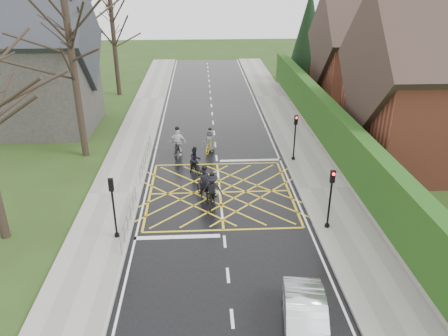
{
  "coord_description": "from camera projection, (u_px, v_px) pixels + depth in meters",
  "views": [
    {
      "loc": [
        -0.96,
        -22.26,
        11.74
      ],
      "look_at": [
        0.27,
        0.52,
        1.3
      ],
      "focal_mm": 35.0,
      "sensor_mm": 36.0,
      "label": 1
    }
  ],
  "objects": [
    {
      "name": "railing_north",
      "position": [
        145.0,
        155.0,
        28.22
      ],
      "size": [
        0.05,
        6.04,
        1.03
      ],
      "color": "slate",
      "rests_on": "ground"
    },
    {
      "name": "road",
      "position": [
        220.0,
        192.0,
        25.14
      ],
      "size": [
        9.0,
        80.0,
        0.01
      ],
      "primitive_type": "cube",
      "color": "black",
      "rests_on": "ground"
    },
    {
      "name": "sidewalk_right",
      "position": [
        323.0,
        189.0,
        25.41
      ],
      "size": [
        3.0,
        80.0,
        0.15
      ],
      "primitive_type": "cube",
      "color": "gray",
      "rests_on": "ground"
    },
    {
      "name": "sidewalk_left",
      "position": [
        115.0,
        194.0,
        24.82
      ],
      "size": [
        3.0,
        80.0,
        0.15
      ],
      "primitive_type": "cube",
      "color": "gray",
      "rests_on": "ground"
    },
    {
      "name": "cyclist_mid",
      "position": [
        212.0,
        193.0,
        23.55
      ],
      "size": [
        1.24,
        2.09,
        1.95
      ],
      "rotation": [
        0.0,
        0.0,
        -0.15
      ],
      "color": "black",
      "rests_on": "ground"
    },
    {
      "name": "tree_far",
      "position": [
        112.0,
        21.0,
        41.67
      ],
      "size": [
        8.4,
        8.4,
        10.4
      ],
      "color": "black",
      "rests_on": "ground"
    },
    {
      "name": "stone_wall",
      "position": [
        325.0,
        146.0,
        30.83
      ],
      "size": [
        0.5,
        38.0,
        0.7
      ],
      "primitive_type": "cube",
      "color": "slate",
      "rests_on": "ground"
    },
    {
      "name": "hedge",
      "position": [
        328.0,
        122.0,
        30.1
      ],
      "size": [
        0.9,
        38.0,
        2.8
      ],
      "primitive_type": "cube",
      "color": "#193E11",
      "rests_on": "stone_wall"
    },
    {
      "name": "railing_south",
      "position": [
        129.0,
        214.0,
        21.41
      ],
      "size": [
        0.05,
        5.04,
        1.03
      ],
      "color": "slate",
      "rests_on": "ground"
    },
    {
      "name": "house_far",
      "position": [
        370.0,
        56.0,
        40.4
      ],
      "size": [
        9.8,
        8.8,
        10.3
      ],
      "color": "brown",
      "rests_on": "ground"
    },
    {
      "name": "traffic_light_ne",
      "position": [
        295.0,
        138.0,
        28.51
      ],
      "size": [
        0.24,
        0.31,
        3.21
      ],
      "rotation": [
        0.0,
        0.0,
        3.14
      ],
      "color": "black",
      "rests_on": "ground"
    },
    {
      "name": "tree_near",
      "position": [
        69.0,
        37.0,
        26.86
      ],
      "size": [
        9.24,
        9.24,
        11.44
      ],
      "color": "black",
      "rests_on": "ground"
    },
    {
      "name": "cyclist_rear",
      "position": [
        205.0,
        188.0,
        24.2
      ],
      "size": [
        1.44,
        2.18,
        2.0
      ],
      "rotation": [
        0.0,
        0.0,
        0.39
      ],
      "color": "black",
      "rests_on": "ground"
    },
    {
      "name": "tree_mid",
      "position": [
        82.0,
        13.0,
        33.77
      ],
      "size": [
        10.08,
        10.08,
        12.48
      ],
      "color": "black",
      "rests_on": "ground"
    },
    {
      "name": "car",
      "position": [
        306.0,
        321.0,
        15.04
      ],
      "size": [
        1.99,
        4.26,
        1.35
      ],
      "primitive_type": "imported",
      "rotation": [
        0.0,
        0.0,
        -0.14
      ],
      "color": "silver",
      "rests_on": "ground"
    },
    {
      "name": "cyclist_front",
      "position": [
        178.0,
        145.0,
        29.79
      ],
      "size": [
        1.19,
        2.16,
        2.1
      ],
      "rotation": [
        0.0,
        0.0,
        -0.17
      ],
      "color": "black",
      "rests_on": "ground"
    },
    {
      "name": "cyclist_lead",
      "position": [
        210.0,
        143.0,
        30.52
      ],
      "size": [
        1.17,
        1.9,
        1.75
      ],
      "rotation": [
        0.0,
        0.0,
        -0.33
      ],
      "color": "gold",
      "rests_on": "ground"
    },
    {
      "name": "cyclist_back",
      "position": [
        195.0,
        163.0,
        27.41
      ],
      "size": [
        1.13,
        1.76,
        1.71
      ],
      "rotation": [
        0.0,
        0.0,
        0.41
      ],
      "color": "black",
      "rests_on": "ground"
    },
    {
      "name": "traffic_light_sw",
      "position": [
        114.0,
        209.0,
        20.12
      ],
      "size": [
        0.24,
        0.31,
        3.21
      ],
      "color": "black",
      "rests_on": "ground"
    },
    {
      "name": "church",
      "position": [
        36.0,
        67.0,
        33.33
      ],
      "size": [
        8.8,
        7.8,
        11.0
      ],
      "color": "#2D2B28",
      "rests_on": "ground"
    },
    {
      "name": "traffic_light_se",
      "position": [
        330.0,
        200.0,
        20.89
      ],
      "size": [
        0.24,
        0.31,
        3.21
      ],
      "rotation": [
        0.0,
        0.0,
        3.14
      ],
      "color": "black",
      "rests_on": "ground"
    },
    {
      "name": "conifer",
      "position": [
        308.0,
        37.0,
        47.2
      ],
      "size": [
        4.6,
        4.6,
        10.0
      ],
      "color": "black",
      "rests_on": "ground"
    },
    {
      "name": "ground",
      "position": [
        220.0,
        192.0,
        25.15
      ],
      "size": [
        120.0,
        120.0,
        0.0
      ],
      "primitive_type": "plane",
      "color": "#213110",
      "rests_on": "ground"
    }
  ]
}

